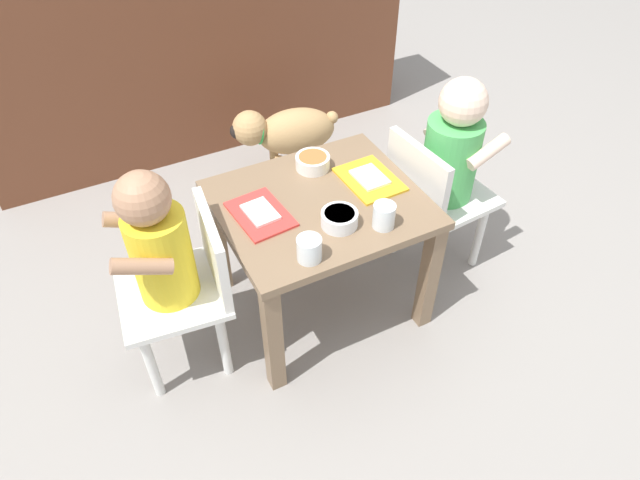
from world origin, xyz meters
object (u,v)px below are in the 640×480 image
at_px(water_cup_right, 384,217).
at_px(cereal_bowl_right_side, 313,162).
at_px(water_cup_left, 309,250).
at_px(food_tray_right, 370,179).
at_px(food_tray_left, 260,214).
at_px(dining_table, 320,222).
at_px(seated_child_right, 448,158).
at_px(dog, 287,132).
at_px(veggie_bowl_far, 339,218).
at_px(seated_child_left, 166,255).

xyz_separation_m(water_cup_right, cereal_bowl_right_side, (-0.05, 0.32, -0.01)).
xyz_separation_m(water_cup_left, water_cup_right, (0.23, 0.02, 0.00)).
height_order(food_tray_right, cereal_bowl_right_side, cereal_bowl_right_side).
distance_m(food_tray_left, water_cup_right, 0.33).
xyz_separation_m(food_tray_right, water_cup_right, (-0.07, -0.19, 0.02)).
bearing_deg(dining_table, water_cup_left, -123.82).
relative_size(dining_table, food_tray_left, 2.81).
bearing_deg(seated_child_right, food_tray_left, 178.71).
xyz_separation_m(dog, water_cup_right, (-0.09, -0.83, 0.23)).
height_order(dog, veggie_bowl_far, veggie_bowl_far).
xyz_separation_m(seated_child_right, food_tray_right, (-0.27, 0.01, 0.01)).
relative_size(dining_table, food_tray_right, 2.84).
distance_m(dog, food_tray_right, 0.68).
relative_size(dog, food_tray_left, 2.11).
height_order(water_cup_right, veggie_bowl_far, water_cup_right).
distance_m(seated_child_right, water_cup_right, 0.38).
height_order(cereal_bowl_right_side, veggie_bowl_far, veggie_bowl_far).
xyz_separation_m(dining_table, cereal_bowl_right_side, (0.05, 0.15, 0.10)).
height_order(seated_child_right, water_cup_left, seated_child_right).
relative_size(food_tray_right, water_cup_left, 3.10).
distance_m(dog, food_tray_left, 0.77).
height_order(dog, water_cup_right, water_cup_right).
height_order(dining_table, cereal_bowl_right_side, cereal_bowl_right_side).
bearing_deg(veggie_bowl_far, dining_table, 89.73).
bearing_deg(dining_table, food_tray_left, 173.91).
bearing_deg(water_cup_right, water_cup_left, -174.87).
xyz_separation_m(seated_child_left, water_cup_right, (0.54, -0.16, 0.04)).
height_order(seated_child_right, veggie_bowl_far, seated_child_right).
bearing_deg(dog, seated_child_right, -69.11).
distance_m(seated_child_left, water_cup_right, 0.57).
relative_size(water_cup_left, cereal_bowl_right_side, 0.63).
bearing_deg(cereal_bowl_right_side, dining_table, -109.36).
bearing_deg(cereal_bowl_right_side, dog, 74.66).
xyz_separation_m(seated_child_left, veggie_bowl_far, (0.44, -0.10, 0.03)).
bearing_deg(dining_table, dog, 73.73).
distance_m(dining_table, cereal_bowl_right_side, 0.19).
bearing_deg(seated_child_right, cereal_bowl_right_side, 159.49).
xyz_separation_m(food_tray_left, water_cup_right, (0.27, -0.19, 0.02)).
height_order(seated_child_right, food_tray_left, seated_child_right).
bearing_deg(dog, water_cup_right, -96.27).
height_order(dining_table, water_cup_left, water_cup_left).
bearing_deg(dining_table, veggie_bowl_far, -90.27).
relative_size(dog, veggie_bowl_far, 4.29).
bearing_deg(food_tray_left, food_tray_right, 0.00).
bearing_deg(seated_child_left, dining_table, 1.00).
bearing_deg(water_cup_left, food_tray_right, 34.83).
bearing_deg(food_tray_right, water_cup_left, -145.17).
distance_m(seated_child_left, dog, 0.94).
relative_size(seated_child_left, seated_child_right, 0.99).
distance_m(dog, veggie_bowl_far, 0.83).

